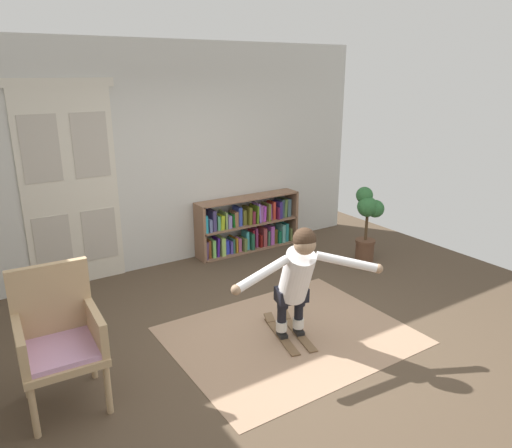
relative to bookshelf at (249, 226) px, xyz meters
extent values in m
plane|color=#4D3D2E|center=(-1.11, -2.39, -0.36)|extent=(7.20, 7.20, 0.00)
cube|color=beige|center=(-1.11, 0.21, 1.09)|extent=(6.00, 0.10, 2.90)
cube|color=beige|center=(-2.65, 0.15, 0.81)|extent=(0.55, 0.04, 2.35)
cube|color=#B6ADA0|center=(-2.65, 0.13, 1.33)|extent=(0.41, 0.01, 0.76)
cube|color=#B6ADA0|center=(-2.65, 0.13, 0.23)|extent=(0.41, 0.01, 0.64)
cube|color=beige|center=(-2.10, 0.15, 0.81)|extent=(0.55, 0.04, 2.35)
cube|color=#B6ADA0|center=(-2.10, 0.13, 1.33)|extent=(0.41, 0.01, 0.76)
cube|color=#B6ADA0|center=(-2.10, 0.13, 0.23)|extent=(0.41, 0.01, 0.64)
cube|color=beige|center=(-2.38, 0.15, 2.04)|extent=(1.22, 0.04, 0.10)
cube|color=#A17F64|center=(-0.96, -2.30, -0.36)|extent=(2.28, 1.82, 0.01)
cube|color=#87614A|center=(-0.79, 0.00, 0.04)|extent=(0.04, 0.30, 0.80)
cube|color=#87614A|center=(0.77, 0.00, 0.04)|extent=(0.04, 0.30, 0.80)
cube|color=#87614A|center=(-0.01, 0.00, -0.35)|extent=(1.56, 0.30, 0.02)
cube|color=#87614A|center=(-0.01, 0.00, 0.04)|extent=(1.56, 0.30, 0.02)
cube|color=#87614A|center=(-0.01, 0.00, 0.43)|extent=(1.56, 0.30, 0.02)
cube|color=#553A5F|center=(-0.74, 0.00, -0.21)|extent=(0.07, 0.22, 0.26)
cube|color=brown|center=(-0.68, 0.01, -0.21)|extent=(0.04, 0.17, 0.26)
cube|color=#7CCA63|center=(-0.62, -0.02, -0.21)|extent=(0.05, 0.16, 0.25)
cube|color=#4922A0|center=(-0.55, 0.00, -0.21)|extent=(0.05, 0.18, 0.27)
cube|color=#A0CF63|center=(-0.48, 0.00, -0.21)|extent=(0.06, 0.22, 0.27)
cube|color=#313ACF|center=(-0.39, 0.00, -0.24)|extent=(0.05, 0.15, 0.20)
cube|color=#594BAE|center=(-0.33, 0.00, -0.25)|extent=(0.03, 0.18, 0.18)
cube|color=#2F614B|center=(-0.30, 0.01, -0.24)|extent=(0.03, 0.19, 0.21)
cube|color=#B57A20|center=(-0.25, 0.02, -0.23)|extent=(0.03, 0.23, 0.22)
cube|color=#AD5588|center=(-0.19, 0.00, -0.24)|extent=(0.05, 0.16, 0.20)
cube|color=olive|center=(-0.12, -0.01, -0.24)|extent=(0.05, 0.23, 0.19)
cube|color=#43ADB7|center=(-0.06, 0.00, -0.20)|extent=(0.05, 0.15, 0.28)
cube|color=#1F553D|center=(0.01, -0.01, -0.22)|extent=(0.05, 0.22, 0.24)
cube|color=#A92133|center=(0.05, 0.01, -0.20)|extent=(0.03, 0.16, 0.28)
cube|color=#89356C|center=(0.11, 0.02, -0.19)|extent=(0.04, 0.15, 0.29)
cube|color=maroon|center=(0.17, -0.01, -0.25)|extent=(0.04, 0.18, 0.19)
cube|color=brown|center=(0.23, 0.00, -0.20)|extent=(0.06, 0.20, 0.28)
cube|color=#385C46|center=(0.30, 0.01, -0.23)|extent=(0.04, 0.22, 0.23)
cube|color=#A54FAF|center=(0.37, 0.01, -0.20)|extent=(0.06, 0.21, 0.29)
cube|color=#513D15|center=(0.44, 0.01, -0.23)|extent=(0.06, 0.17, 0.22)
cube|color=#146142|center=(0.50, -0.02, -0.24)|extent=(0.05, 0.17, 0.19)
cube|color=#5BA199|center=(0.57, -0.02, -0.20)|extent=(0.06, 0.18, 0.28)
cube|color=teal|center=(0.64, 0.00, -0.20)|extent=(0.05, 0.18, 0.28)
cube|color=#5B6B37|center=(0.71, 0.00, -0.24)|extent=(0.03, 0.22, 0.20)
cube|color=#269FBE|center=(-0.74, -0.01, 0.17)|extent=(0.05, 0.20, 0.25)
cube|color=#646FA3|center=(-0.67, -0.01, 0.14)|extent=(0.04, 0.22, 0.18)
cube|color=#3F386A|center=(-0.60, 0.01, 0.19)|extent=(0.05, 0.21, 0.29)
cube|color=#52A56E|center=(-0.53, -0.02, 0.15)|extent=(0.04, 0.15, 0.20)
cube|color=#A0BA23|center=(-0.48, -0.01, 0.15)|extent=(0.07, 0.17, 0.21)
cube|color=#7A9F54|center=(-0.42, 0.01, 0.17)|extent=(0.03, 0.22, 0.24)
cube|color=#8779BC|center=(-0.37, -0.01, 0.14)|extent=(0.06, 0.19, 0.18)
cube|color=#105618|center=(-0.29, -0.02, 0.14)|extent=(0.04, 0.14, 0.19)
cube|color=#996947|center=(-0.24, 0.01, 0.16)|extent=(0.06, 0.18, 0.21)
cube|color=#364BAF|center=(-0.18, 0.01, 0.18)|extent=(0.05, 0.20, 0.27)
cube|color=brown|center=(-0.10, 0.01, 0.16)|extent=(0.06, 0.16, 0.22)
cube|color=brown|center=(-0.03, -0.01, 0.18)|extent=(0.05, 0.21, 0.26)
cube|color=maroon|center=(0.03, -0.02, 0.14)|extent=(0.05, 0.18, 0.18)
cube|color=#50771B|center=(0.09, -0.01, 0.18)|extent=(0.04, 0.23, 0.26)
cube|color=#8F68D2|center=(0.13, -0.02, 0.19)|extent=(0.05, 0.19, 0.29)
cube|color=#8D4E94|center=(0.18, 0.02, 0.17)|extent=(0.05, 0.20, 0.25)
cube|color=#BC46D0|center=(0.23, 0.02, 0.16)|extent=(0.05, 0.21, 0.23)
cube|color=olive|center=(0.29, -0.02, 0.18)|extent=(0.03, 0.21, 0.26)
cube|color=#833B74|center=(0.35, 0.01, 0.17)|extent=(0.05, 0.16, 0.24)
cube|color=#CD3D2F|center=(0.41, 0.01, 0.18)|extent=(0.05, 0.18, 0.26)
cube|color=#621A44|center=(0.46, -0.02, 0.14)|extent=(0.03, 0.20, 0.18)
cube|color=navy|center=(0.51, -0.01, 0.18)|extent=(0.06, 0.18, 0.26)
cube|color=#2E434F|center=(0.57, 0.02, 0.19)|extent=(0.05, 0.20, 0.28)
cube|color=#56743C|center=(0.62, 0.02, 0.19)|extent=(0.06, 0.19, 0.28)
cube|color=#496774|center=(0.69, 0.02, 0.18)|extent=(0.06, 0.19, 0.27)
cylinder|color=tan|center=(-3.33, -2.42, -0.15)|extent=(0.05, 0.05, 0.42)
cylinder|color=tan|center=(-2.81, -2.45, -0.15)|extent=(0.05, 0.05, 0.42)
cylinder|color=tan|center=(-3.30, -1.91, -0.15)|extent=(0.05, 0.05, 0.42)
cylinder|color=tan|center=(-2.78, -1.93, -0.15)|extent=(0.05, 0.05, 0.42)
cube|color=tan|center=(-3.05, -2.18, 0.09)|extent=(0.63, 0.63, 0.06)
cube|color=#C896C0|center=(-3.05, -2.18, 0.14)|extent=(0.57, 0.57, 0.04)
cube|color=tan|center=(-3.04, -1.91, 0.44)|extent=(0.60, 0.09, 0.60)
cube|color=tan|center=(-3.32, -2.16, 0.26)|extent=(0.09, 0.56, 0.28)
cube|color=tan|center=(-2.78, -2.19, 0.26)|extent=(0.09, 0.56, 0.28)
cylinder|color=brown|center=(1.12, -1.25, -0.21)|extent=(0.25, 0.25, 0.30)
cylinder|color=brown|center=(1.12, -1.25, -0.08)|extent=(0.27, 0.27, 0.04)
cylinder|color=#4C3823|center=(1.12, -1.25, 0.12)|extent=(0.04, 0.04, 0.36)
sphere|color=#2C6232|center=(1.04, -1.25, 0.59)|extent=(0.22, 0.22, 0.22)
sphere|color=#2C6232|center=(1.02, -1.33, 0.45)|extent=(0.27, 0.27, 0.27)
sphere|color=#2C6232|center=(1.12, -1.38, 0.42)|extent=(0.24, 0.24, 0.24)
cube|color=brown|center=(-1.05, -2.27, -0.35)|extent=(0.26, 0.73, 0.01)
cube|color=brown|center=(-0.97, -1.95, -0.32)|extent=(0.11, 0.13, 0.06)
cube|color=black|center=(-1.05, -2.29, -0.32)|extent=(0.11, 0.14, 0.04)
cube|color=brown|center=(-0.87, -2.32, -0.35)|extent=(0.26, 0.73, 0.01)
cube|color=brown|center=(-0.79, -1.99, -0.32)|extent=(0.11, 0.13, 0.06)
cube|color=black|center=(-0.88, -2.34, -0.32)|extent=(0.11, 0.14, 0.04)
cylinder|color=white|center=(-1.05, -2.27, -0.24)|extent=(0.13, 0.13, 0.10)
cylinder|color=black|center=(-1.05, -2.27, -0.04)|extent=(0.11, 0.11, 0.30)
cylinder|color=black|center=(-1.05, -2.29, 0.08)|extent=(0.13, 0.13, 0.22)
cylinder|color=white|center=(-0.87, -2.32, -0.24)|extent=(0.13, 0.13, 0.10)
cylinder|color=black|center=(-0.87, -2.32, -0.04)|extent=(0.11, 0.11, 0.30)
cylinder|color=black|center=(-0.88, -2.34, 0.08)|extent=(0.13, 0.13, 0.22)
cube|color=black|center=(-0.97, -2.31, 0.10)|extent=(0.33, 0.25, 0.14)
cylinder|color=white|center=(-0.99, -2.41, 0.34)|extent=(0.38, 0.51, 0.59)
sphere|color=#9B795D|center=(-1.03, -2.57, 0.71)|extent=(0.24, 0.24, 0.20)
sphere|color=#382619|center=(-1.03, -2.56, 0.75)|extent=(0.25, 0.25, 0.21)
cylinder|color=white|center=(-1.44, -2.51, 0.50)|extent=(0.59, 0.15, 0.20)
sphere|color=#9B795D|center=(-1.72, -2.55, 0.44)|extent=(0.11, 0.11, 0.09)
cylinder|color=white|center=(-0.64, -2.71, 0.50)|extent=(0.53, 0.40, 0.20)
sphere|color=#9B795D|center=(-0.40, -2.87, 0.44)|extent=(0.11, 0.11, 0.09)
camera|label=1|loc=(-3.56, -5.67, 2.16)|focal=33.84mm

